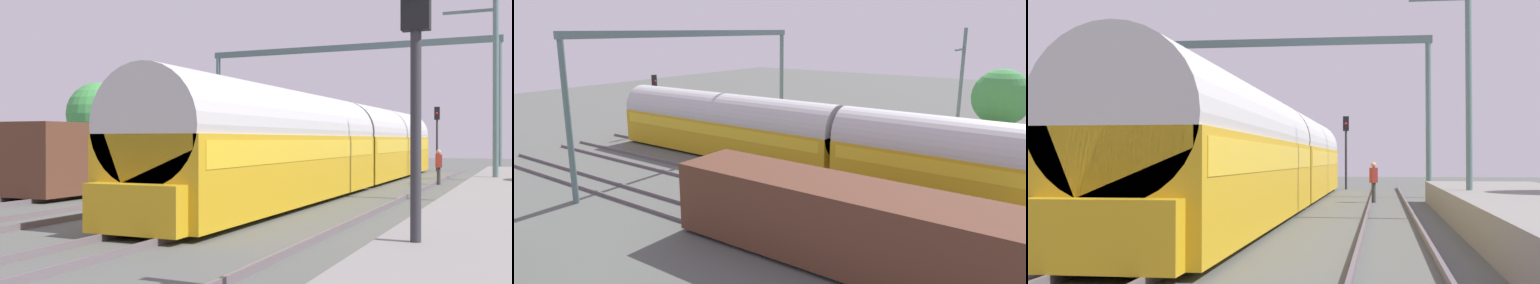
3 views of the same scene
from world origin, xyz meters
The scene contains 7 objects.
passenger_train centered at (2.17, 11.18, 1.97)m, with size 2.93×32.85×3.82m.
freight_car centered at (-6.52, 6.52, 1.47)m, with size 2.80×13.00×2.70m.
person_crossing centered at (5.92, 15.05, 1.03)m, with size 0.36×0.46×1.73m.
railway_signal_far centered at (4.09, 28.20, 2.91)m, with size 0.36×0.30×4.50m.
catenary_gantry centered at (0.00, 19.41, 5.96)m, with size 17.44×0.28×7.86m.
catenary_pole_east_mid centered at (8.87, 6.91, 4.15)m, with size 1.90×0.20×8.00m.
tree_east_background centered at (14.14, 5.52, 3.49)m, with size 3.79×3.79×5.40m.
Camera 2 is at (-20.15, -0.16, 7.98)m, focal length 33.13 mm.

